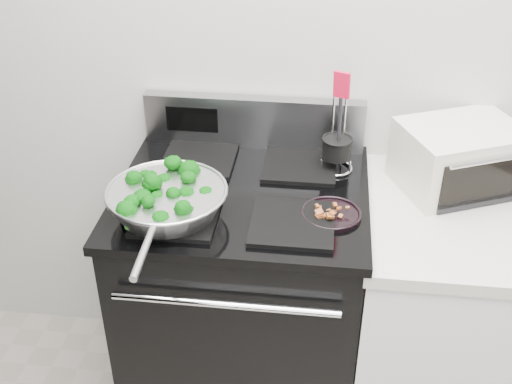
# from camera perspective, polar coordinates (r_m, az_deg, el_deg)

# --- Properties ---
(back_wall) EXTENTS (4.00, 0.02, 2.70)m
(back_wall) POSITION_cam_1_polar(r_m,az_deg,el_deg) (2.13, 8.19, 13.68)
(back_wall) COLOR #B8B5AE
(back_wall) RESTS_ON ground
(gas_range) EXTENTS (0.79, 0.69, 1.13)m
(gas_range) POSITION_cam_1_polar(r_m,az_deg,el_deg) (2.29, -1.09, -9.64)
(gas_range) COLOR black
(gas_range) RESTS_ON floor
(counter) EXTENTS (0.62, 0.68, 0.92)m
(counter) POSITION_cam_1_polar(r_m,az_deg,el_deg) (2.34, 16.12, -11.16)
(counter) COLOR white
(counter) RESTS_ON floor
(skillet) EXTENTS (0.36, 0.57, 0.08)m
(skillet) POSITION_cam_1_polar(r_m,az_deg,el_deg) (1.88, -7.91, -0.68)
(skillet) COLOR silver
(skillet) RESTS_ON gas_range
(broccoli_pile) EXTENTS (0.28, 0.28, 0.10)m
(broccoli_pile) POSITION_cam_1_polar(r_m,az_deg,el_deg) (1.87, -7.94, -0.13)
(broccoli_pile) COLOR black
(broccoli_pile) RESTS_ON skillet
(bacon_plate) EXTENTS (0.18, 0.18, 0.04)m
(bacon_plate) POSITION_cam_1_polar(r_m,az_deg,el_deg) (1.90, 6.71, -1.67)
(bacon_plate) COLOR black
(bacon_plate) RESTS_ON gas_range
(utensil_holder) EXTENTS (0.11, 0.11, 0.35)m
(utensil_holder) POSITION_cam_1_polar(r_m,az_deg,el_deg) (2.11, 7.17, 3.49)
(utensil_holder) COLOR silver
(utensil_holder) RESTS_ON gas_range
(toaster_oven) EXTENTS (0.44, 0.40, 0.21)m
(toaster_oven) POSITION_cam_1_polar(r_m,az_deg,el_deg) (2.14, 17.60, 2.96)
(toaster_oven) COLOR beige
(toaster_oven) RESTS_ON counter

